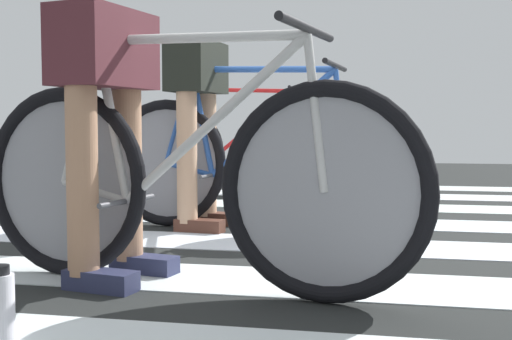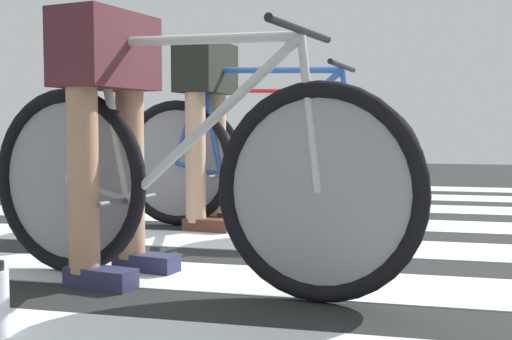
{
  "view_description": "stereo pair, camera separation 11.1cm",
  "coord_description": "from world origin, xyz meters",
  "px_view_note": "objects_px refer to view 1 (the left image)",
  "views": [
    {
      "loc": [
        0.44,
        -3.16,
        0.59
      ],
      "look_at": [
        -0.05,
        -0.7,
        0.42
      ],
      "focal_mm": 45.8,
      "sensor_mm": 36.0,
      "label": 1
    },
    {
      "loc": [
        0.56,
        -3.16,
        0.59
      ],
      "look_at": [
        -0.05,
        -0.7,
        0.42
      ],
      "focal_mm": 45.8,
      "sensor_mm": 36.0,
      "label": 2
    }
  ],
  "objects_px": {
    "cyclist_1_of_3": "(106,107)",
    "bicycle_1_of_3": "(182,179)",
    "cyclist_2_of_3": "(198,108)",
    "bicycle_2_of_3": "(251,160)",
    "bicycle_3_of_3": "(240,147)",
    "water_bottle": "(0,307)"
  },
  "relations": [
    {
      "from": "cyclist_1_of_3",
      "to": "bicycle_1_of_3",
      "type": "bearing_deg",
      "value": -0.0
    },
    {
      "from": "cyclist_2_of_3",
      "to": "cyclist_1_of_3",
      "type": "bearing_deg",
      "value": -82.39
    },
    {
      "from": "bicycle_1_of_3",
      "to": "bicycle_2_of_3",
      "type": "height_order",
      "value": "same"
    },
    {
      "from": "bicycle_1_of_3",
      "to": "bicycle_2_of_3",
      "type": "bearing_deg",
      "value": 101.89
    },
    {
      "from": "bicycle_1_of_3",
      "to": "cyclist_1_of_3",
      "type": "height_order",
      "value": "cyclist_1_of_3"
    },
    {
      "from": "bicycle_1_of_3",
      "to": "bicycle_2_of_3",
      "type": "distance_m",
      "value": 1.27
    },
    {
      "from": "bicycle_3_of_3",
      "to": "cyclist_1_of_3",
      "type": "bearing_deg",
      "value": -87.15
    },
    {
      "from": "bicycle_3_of_3",
      "to": "water_bottle",
      "type": "bearing_deg",
      "value": -87.62
    },
    {
      "from": "bicycle_1_of_3",
      "to": "water_bottle",
      "type": "height_order",
      "value": "bicycle_1_of_3"
    },
    {
      "from": "bicycle_1_of_3",
      "to": "bicycle_2_of_3",
      "type": "relative_size",
      "value": 0.99
    },
    {
      "from": "bicycle_3_of_3",
      "to": "water_bottle",
      "type": "xyz_separation_m",
      "value": [
        0.25,
        -3.94,
        -0.29
      ]
    },
    {
      "from": "cyclist_1_of_3",
      "to": "cyclist_2_of_3",
      "type": "height_order",
      "value": "cyclist_2_of_3"
    },
    {
      "from": "bicycle_2_of_3",
      "to": "bicycle_3_of_3",
      "type": "bearing_deg",
      "value": 111.0
    },
    {
      "from": "cyclist_1_of_3",
      "to": "bicycle_2_of_3",
      "type": "bearing_deg",
      "value": 87.73
    },
    {
      "from": "bicycle_1_of_3",
      "to": "cyclist_1_of_3",
      "type": "relative_size",
      "value": 1.74
    },
    {
      "from": "cyclist_2_of_3",
      "to": "bicycle_3_of_3",
      "type": "height_order",
      "value": "cyclist_2_of_3"
    },
    {
      "from": "bicycle_2_of_3",
      "to": "water_bottle",
      "type": "bearing_deg",
      "value": -91.33
    },
    {
      "from": "bicycle_1_of_3",
      "to": "cyclist_2_of_3",
      "type": "relative_size",
      "value": 1.67
    },
    {
      "from": "cyclist_1_of_3",
      "to": "bicycle_2_of_3",
      "type": "xyz_separation_m",
      "value": [
        0.29,
        1.21,
        -0.25
      ]
    },
    {
      "from": "cyclist_1_of_3",
      "to": "bicycle_3_of_3",
      "type": "relative_size",
      "value": 0.57
    },
    {
      "from": "bicycle_3_of_3",
      "to": "water_bottle",
      "type": "height_order",
      "value": "bicycle_3_of_3"
    },
    {
      "from": "cyclist_2_of_3",
      "to": "water_bottle",
      "type": "xyz_separation_m",
      "value": [
        0.04,
        -1.96,
        -0.57
      ]
    }
  ]
}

